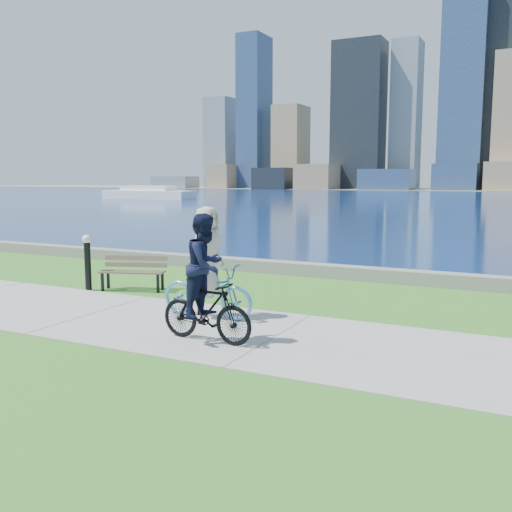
{
  "coord_description": "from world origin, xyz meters",
  "views": [
    {
      "loc": [
        3.96,
        -8.63,
        2.73
      ],
      "look_at": [
        -1.34,
        2.01,
        1.1
      ],
      "focal_mm": 40.0,
      "sensor_mm": 36.0,
      "label": 1
    }
  ],
  "objects_px": {
    "bollard_lamp": "(88,259)",
    "cyclist_man": "(206,288)",
    "park_bench": "(134,270)",
    "cyclist_woman": "(207,276)"
  },
  "relations": [
    {
      "from": "bollard_lamp",
      "to": "cyclist_man",
      "type": "relative_size",
      "value": 0.64
    },
    {
      "from": "bollard_lamp",
      "to": "cyclist_man",
      "type": "distance_m",
      "value": 5.54
    },
    {
      "from": "cyclist_woman",
      "to": "cyclist_man",
      "type": "bearing_deg",
      "value": -149.5
    },
    {
      "from": "park_bench",
      "to": "bollard_lamp",
      "type": "relative_size",
      "value": 1.23
    },
    {
      "from": "park_bench",
      "to": "cyclist_man",
      "type": "xyz_separation_m",
      "value": [
        3.95,
        -3.07,
        0.42
      ]
    },
    {
      "from": "bollard_lamp",
      "to": "cyclist_man",
      "type": "xyz_separation_m",
      "value": [
        4.92,
        -2.54,
        0.14
      ]
    },
    {
      "from": "park_bench",
      "to": "cyclist_woman",
      "type": "relative_size",
      "value": 0.78
    },
    {
      "from": "bollard_lamp",
      "to": "cyclist_woman",
      "type": "distance_m",
      "value": 4.2
    },
    {
      "from": "cyclist_woman",
      "to": "cyclist_man",
      "type": "distance_m",
      "value": 1.7
    },
    {
      "from": "cyclist_woman",
      "to": "park_bench",
      "type": "bearing_deg",
      "value": 62.31
    }
  ]
}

